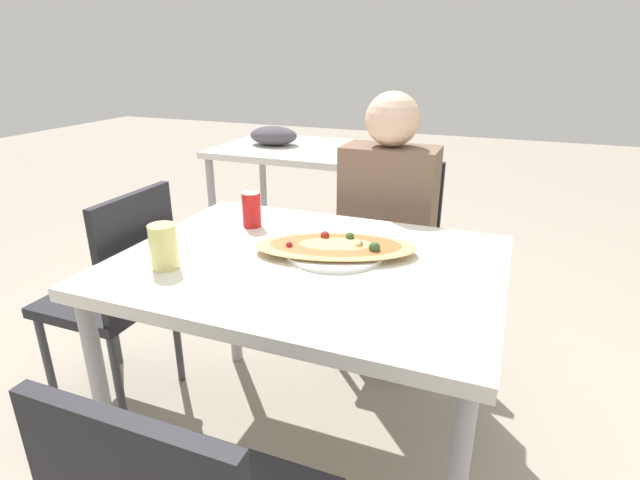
% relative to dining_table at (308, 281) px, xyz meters
% --- Properties ---
extents(ground_plane, '(14.00, 14.00, 0.00)m').
position_rel_dining_table_xyz_m(ground_plane, '(0.00, 0.00, -0.66)').
color(ground_plane, '#9E9384').
extents(dining_table, '(1.15, 0.87, 0.73)m').
position_rel_dining_table_xyz_m(dining_table, '(0.00, 0.00, 0.00)').
color(dining_table, silver).
rests_on(dining_table, ground_plane).
extents(chair_far_seated, '(0.40, 0.40, 0.87)m').
position_rel_dining_table_xyz_m(chair_far_seated, '(0.08, 0.77, -0.16)').
color(chair_far_seated, black).
rests_on(chair_far_seated, ground_plane).
extents(chair_side_left, '(0.40, 0.40, 0.87)m').
position_rel_dining_table_xyz_m(chair_side_left, '(-0.77, -0.01, -0.16)').
color(chair_side_left, black).
rests_on(chair_side_left, ground_plane).
extents(person_seated, '(0.38, 0.24, 1.18)m').
position_rel_dining_table_xyz_m(person_seated, '(0.08, 0.65, 0.04)').
color(person_seated, '#2D2D38').
rests_on(person_seated, ground_plane).
extents(pizza_main, '(0.56, 0.38, 0.06)m').
position_rel_dining_table_xyz_m(pizza_main, '(0.06, 0.08, 0.09)').
color(pizza_main, white).
rests_on(pizza_main, dining_table).
extents(soda_can, '(0.07, 0.07, 0.12)m').
position_rel_dining_table_xyz_m(soda_can, '(-0.30, 0.21, 0.14)').
color(soda_can, red).
rests_on(soda_can, dining_table).
extents(drink_glass, '(0.08, 0.08, 0.13)m').
position_rel_dining_table_xyz_m(drink_glass, '(-0.37, -0.21, 0.14)').
color(drink_glass, '#E0DB7F').
rests_on(drink_glass, dining_table).
extents(background_table, '(1.10, 0.80, 0.85)m').
position_rel_dining_table_xyz_m(background_table, '(-0.77, 1.67, 0.02)').
color(background_table, silver).
rests_on(background_table, ground_plane).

